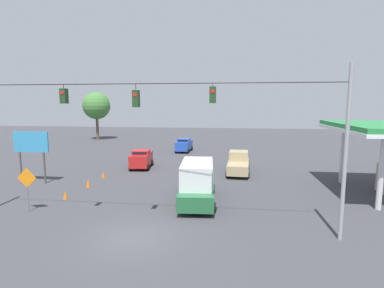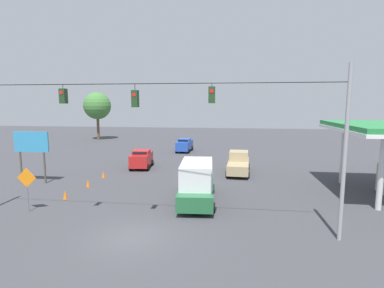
{
  "view_description": "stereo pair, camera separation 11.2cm",
  "coord_description": "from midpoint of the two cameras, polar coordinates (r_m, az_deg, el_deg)",
  "views": [
    {
      "loc": [
        -4.9,
        14.15,
        6.87
      ],
      "look_at": [
        -1.45,
        -12.81,
        3.17
      ],
      "focal_mm": 28.0,
      "sensor_mm": 36.0,
      "label": 1
    },
    {
      "loc": [
        -5.01,
        14.14,
        6.87
      ],
      "look_at": [
        -1.45,
        -12.81,
        3.17
      ],
      "focal_mm": 28.0,
      "sensor_mm": 36.0,
      "label": 2
    }
  ],
  "objects": [
    {
      "name": "traffic_cone_third",
      "position": [
        29.17,
        -16.41,
        -5.56
      ],
      "size": [
        0.31,
        0.31,
        0.63
      ],
      "primitive_type": "cone",
      "color": "orange",
      "rests_on": "ground_plane"
    },
    {
      "name": "box_truck_green_crossing_near",
      "position": [
        21.03,
        1.1,
        -7.27
      ],
      "size": [
        2.83,
        6.83,
        2.88
      ],
      "color": "#236038",
      "rests_on": "ground_plane"
    },
    {
      "name": "roadside_billboard",
      "position": [
        29.16,
        -28.18,
        -0.38
      ],
      "size": [
        3.18,
        0.16,
        4.48
      ],
      "color": "#4C473D",
      "rests_on": "ground_plane"
    },
    {
      "name": "tree_horizon_left",
      "position": [
        59.66,
        -17.55,
        6.93
      ],
      "size": [
        5.09,
        5.09,
        8.98
      ],
      "color": "brown",
      "rests_on": "ground_plane"
    },
    {
      "name": "work_zone_sign",
      "position": [
        21.7,
        -28.82,
        -6.23
      ],
      "size": [
        1.27,
        0.06,
        2.84
      ],
      "color": "slate",
      "rests_on": "ground_plane"
    },
    {
      "name": "sedan_red_withflow_far",
      "position": [
        32.48,
        -9.5,
        -2.77
      ],
      "size": [
        2.4,
        4.1,
        1.92
      ],
      "color": "red",
      "rests_on": "ground_plane"
    },
    {
      "name": "ground_plane",
      "position": [
        16.49,
        -11.18,
        -17.03
      ],
      "size": [
        140.0,
        140.0,
        0.0
      ],
      "primitive_type": "plane",
      "color": "#3D3D42"
    },
    {
      "name": "pickup_truck_tan_oncoming_far",
      "position": [
        30.04,
        8.94,
        -3.66
      ],
      "size": [
        2.42,
        5.58,
        2.12
      ],
      "color": "tan",
      "rests_on": "ground_plane"
    },
    {
      "name": "traffic_cone_nearest",
      "position": [
        23.79,
        -22.88,
        -8.87
      ],
      "size": [
        0.31,
        0.31,
        0.63
      ],
      "primitive_type": "cone",
      "color": "orange",
      "rests_on": "ground_plane"
    },
    {
      "name": "overhead_signal_span",
      "position": [
        16.11,
        -10.36,
        2.06
      ],
      "size": [
        21.26,
        0.38,
        8.78
      ],
      "color": "#939399",
      "rests_on": "ground_plane"
    },
    {
      "name": "traffic_cone_second",
      "position": [
        26.44,
        -19.07,
        -7.04
      ],
      "size": [
        0.31,
        0.31,
        0.63
      ],
      "primitive_type": "cone",
      "color": "orange",
      "rests_on": "ground_plane"
    },
    {
      "name": "sedan_blue_withflow_deep",
      "position": [
        42.81,
        -1.37,
        -0.17
      ],
      "size": [
        2.16,
        4.19,
        1.88
      ],
      "color": "#234CB2",
      "rests_on": "ground_plane"
    }
  ]
}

